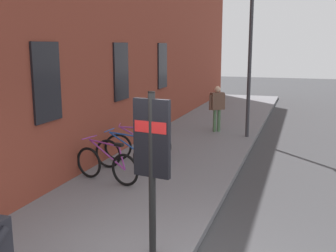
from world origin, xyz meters
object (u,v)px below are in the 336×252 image
bicycle_by_door (127,155)px  transit_info_sign (152,149)px  pedestrian_crossing_street (217,104)px  bicycle_under_window (107,165)px  bicycle_far_end (138,146)px  street_lamp (251,38)px

bicycle_by_door → transit_info_sign: bearing=-150.9°
transit_info_sign → pedestrian_crossing_street: bearing=5.9°
bicycle_under_window → bicycle_by_door: 0.95m
bicycle_far_end → pedestrian_crossing_street: bearing=-15.8°
pedestrian_crossing_street → street_lamp: street_lamp is taller
bicycle_under_window → bicycle_by_door: (0.94, -0.08, 0.00)m
bicycle_by_door → bicycle_far_end: (0.88, 0.07, 0.00)m
bicycle_by_door → transit_info_sign: (-3.66, -2.04, 1.21)m
transit_info_sign → bicycle_by_door: bearing=29.1°
bicycle_by_door → pedestrian_crossing_street: (5.15, -1.14, 0.59)m
pedestrian_crossing_street → street_lamp: (-0.48, -1.13, 2.25)m
bicycle_under_window → bicycle_far_end: 1.82m
pedestrian_crossing_street → street_lamp: bearing=-113.1°
bicycle_far_end → transit_info_sign: (-4.54, -2.11, 1.21)m
bicycle_by_door → street_lamp: size_ratio=0.32×
bicycle_under_window → bicycle_by_door: size_ratio=0.98×
bicycle_by_door → pedestrian_crossing_street: size_ratio=1.10×
bicycle_under_window → pedestrian_crossing_street: 6.24m
pedestrian_crossing_street → bicycle_far_end: bearing=164.2°
bicycle_far_end → street_lamp: (3.79, -2.34, 2.85)m
bicycle_under_window → bicycle_far_end: bearing=-0.2°
bicycle_by_door → pedestrian_crossing_street: pedestrian_crossing_street is taller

